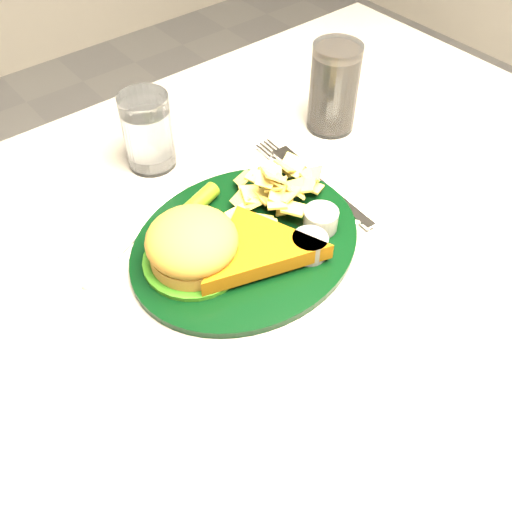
{
  "coord_description": "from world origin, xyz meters",
  "views": [
    {
      "loc": [
        -0.29,
        -0.37,
        1.25
      ],
      "look_at": [
        -0.03,
        -0.05,
        0.8
      ],
      "focal_mm": 40.0,
      "sensor_mm": 36.0,
      "label": 1
    }
  ],
  "objects_px": {
    "table": "(252,400)",
    "water_glass": "(148,131)",
    "cola_glass": "(334,88)",
    "dinner_plate": "(246,225)",
    "fork_napkin": "(327,191)"
  },
  "relations": [
    {
      "from": "table",
      "to": "water_glass",
      "type": "bearing_deg",
      "value": 90.9
    },
    {
      "from": "table",
      "to": "cola_glass",
      "type": "xyz_separation_m",
      "value": [
        0.25,
        0.12,
        0.44
      ]
    },
    {
      "from": "dinner_plate",
      "to": "cola_glass",
      "type": "distance_m",
      "value": 0.28
    },
    {
      "from": "table",
      "to": "cola_glass",
      "type": "bearing_deg",
      "value": 26.12
    },
    {
      "from": "table",
      "to": "fork_napkin",
      "type": "xyz_separation_m",
      "value": [
        0.14,
        0.01,
        0.38
      ]
    },
    {
      "from": "dinner_plate",
      "to": "cola_glass",
      "type": "height_order",
      "value": "cola_glass"
    },
    {
      "from": "table",
      "to": "water_glass",
      "type": "height_order",
      "value": "water_glass"
    },
    {
      "from": "fork_napkin",
      "to": "water_glass",
      "type": "bearing_deg",
      "value": 129.05
    },
    {
      "from": "water_glass",
      "to": "cola_glass",
      "type": "height_order",
      "value": "cola_glass"
    },
    {
      "from": "water_glass",
      "to": "cola_glass",
      "type": "bearing_deg",
      "value": -19.93
    },
    {
      "from": "table",
      "to": "water_glass",
      "type": "distance_m",
      "value": 0.48
    },
    {
      "from": "dinner_plate",
      "to": "table",
      "type": "bearing_deg",
      "value": -84.59
    },
    {
      "from": "dinner_plate",
      "to": "water_glass",
      "type": "xyz_separation_m",
      "value": [
        -0.0,
        0.21,
        0.02
      ]
    },
    {
      "from": "table",
      "to": "fork_napkin",
      "type": "height_order",
      "value": "fork_napkin"
    },
    {
      "from": "table",
      "to": "cola_glass",
      "type": "height_order",
      "value": "cola_glass"
    }
  ]
}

